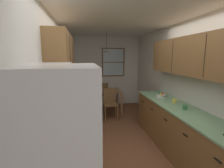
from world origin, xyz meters
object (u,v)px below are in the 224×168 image
at_px(dining_table, 107,94).
at_px(fruit_bowl, 161,95).
at_px(stove_range, 68,158).
at_px(microwave_over_range, 55,75).
at_px(mug_spare, 174,101).
at_px(dining_chair_far, 103,93).
at_px(trash_bin, 87,110).
at_px(refrigerator, 62,163).
at_px(dining_chair_near, 110,102).
at_px(storage_canister, 69,109).
at_px(mug_by_coffeemaker, 185,107).
at_px(table_serving_bowl, 107,89).

height_order(dining_table, fruit_bowl, fruit_bowl).
distance_m(stove_range, microwave_over_range, 1.14).
height_order(dining_table, mug_spare, mug_spare).
distance_m(stove_range, dining_chair_far, 3.89).
bearing_deg(fruit_bowl, trash_bin, 146.91).
xyz_separation_m(dining_chair_far, mug_spare, (1.14, -2.90, 0.45)).
distance_m(refrigerator, stove_range, 0.83).
xyz_separation_m(dining_chair_near, trash_bin, (-0.68, -0.08, -0.19)).
relative_size(microwave_over_range, storage_canister, 2.85).
bearing_deg(mug_by_coffeemaker, storage_canister, 179.91).
bearing_deg(microwave_over_range, mug_spare, 22.37).
relative_size(trash_bin, fruit_bowl, 2.73).
bearing_deg(mug_spare, fruit_bowl, 93.98).
bearing_deg(microwave_over_range, trash_bin, 80.84).
xyz_separation_m(refrigerator, table_serving_bowl, (0.93, 3.87, -0.11)).
distance_m(dining_table, mug_spare, 2.57).
relative_size(mug_spare, fruit_bowl, 0.49).
height_order(dining_chair_near, storage_canister, storage_canister).
distance_m(stove_range, dining_chair_near, 2.79).
height_order(stove_range, mug_spare, stove_range).
xyz_separation_m(dining_table, fruit_bowl, (1.04, -1.77, 0.32)).
height_order(mug_by_coffeemaker, mug_spare, mug_spare).
relative_size(dining_chair_near, dining_chair_far, 1.00).
bearing_deg(fruit_bowl, storage_canister, -154.60).
distance_m(trash_bin, mug_by_coffeemaker, 2.75).
bearing_deg(dining_chair_far, microwave_over_range, -104.96).
height_order(dining_table, trash_bin, dining_table).
height_order(storage_canister, mug_by_coffeemaker, storage_canister).
bearing_deg(microwave_over_range, fruit_bowl, 34.00).
bearing_deg(trash_bin, table_serving_bowl, 43.13).
distance_m(stove_range, dining_table, 3.34).
distance_m(mug_by_coffeemaker, table_serving_bowl, 2.88).
height_order(stove_range, dining_chair_far, stove_range).
distance_m(mug_by_coffeemaker, fruit_bowl, 0.95).
bearing_deg(refrigerator, fruit_bowl, 47.48).
bearing_deg(stove_range, trash_bin, 83.36).
distance_m(microwave_over_range, dining_table, 3.51).
height_order(dining_chair_near, fruit_bowl, fruit_bowl).
distance_m(dining_table, dining_chair_far, 0.60).
bearing_deg(microwave_over_range, table_serving_bowl, 71.27).
distance_m(microwave_over_range, storage_canister, 0.77).
relative_size(dining_chair_near, table_serving_bowl, 5.06).
relative_size(stove_range, mug_spare, 9.89).
xyz_separation_m(dining_chair_near, storage_canister, (-0.98, -2.14, 0.51)).
height_order(storage_canister, mug_spare, storage_canister).
relative_size(microwave_over_range, mug_by_coffeemaker, 5.39).
bearing_deg(stove_range, mug_spare, 23.49).
bearing_deg(dining_table, storage_canister, -109.50).
bearing_deg(refrigerator, dining_chair_near, 74.15).
bearing_deg(table_serving_bowl, dining_chair_far, 95.08).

